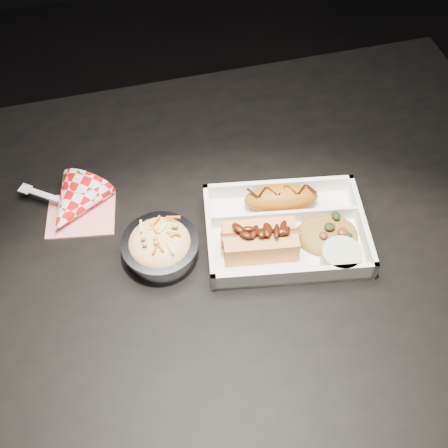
{
  "coord_description": "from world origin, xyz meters",
  "views": [
    {
      "loc": [
        -0.1,
        -0.51,
        1.49
      ],
      "look_at": [
        0.03,
        -0.02,
        0.81
      ],
      "focal_mm": 45.0,
      "sensor_mm": 36.0,
      "label": 1
    }
  ],
  "objects_px": {
    "dining_table": "(205,269)",
    "food_tray": "(285,232)",
    "foil_coleslaw_cup": "(160,246)",
    "fried_pastry": "(281,198)",
    "hotdog": "(260,240)",
    "napkin_fork": "(73,206)"
  },
  "relations": [
    {
      "from": "dining_table",
      "to": "food_tray",
      "type": "bearing_deg",
      "value": -12.37
    },
    {
      "from": "fried_pastry",
      "to": "hotdog",
      "type": "xyz_separation_m",
      "value": [
        -0.06,
        -0.07,
        0.0
      ]
    },
    {
      "from": "dining_table",
      "to": "foil_coleslaw_cup",
      "type": "relative_size",
      "value": 10.17
    },
    {
      "from": "dining_table",
      "to": "hotdog",
      "type": "height_order",
      "value": "hotdog"
    },
    {
      "from": "hotdog",
      "to": "fried_pastry",
      "type": "bearing_deg",
      "value": 60.69
    },
    {
      "from": "foil_coleslaw_cup",
      "to": "napkin_fork",
      "type": "distance_m",
      "value": 0.17
    },
    {
      "from": "food_tray",
      "to": "hotdog",
      "type": "bearing_deg",
      "value": -149.23
    },
    {
      "from": "dining_table",
      "to": "napkin_fork",
      "type": "distance_m",
      "value": 0.25
    },
    {
      "from": "fried_pastry",
      "to": "hotdog",
      "type": "height_order",
      "value": "hotdog"
    },
    {
      "from": "fried_pastry",
      "to": "foil_coleslaw_cup",
      "type": "xyz_separation_m",
      "value": [
        -0.21,
        -0.04,
        -0.0
      ]
    },
    {
      "from": "hotdog",
      "to": "food_tray",
      "type": "bearing_deg",
      "value": 30.21
    },
    {
      "from": "fried_pastry",
      "to": "foil_coleslaw_cup",
      "type": "bearing_deg",
      "value": -168.47
    },
    {
      "from": "fried_pastry",
      "to": "napkin_fork",
      "type": "distance_m",
      "value": 0.34
    },
    {
      "from": "food_tray",
      "to": "napkin_fork",
      "type": "relative_size",
      "value": 1.75
    },
    {
      "from": "napkin_fork",
      "to": "foil_coleslaw_cup",
      "type": "bearing_deg",
      "value": -8.36
    },
    {
      "from": "fried_pastry",
      "to": "foil_coleslaw_cup",
      "type": "height_order",
      "value": "foil_coleslaw_cup"
    },
    {
      "from": "foil_coleslaw_cup",
      "to": "napkin_fork",
      "type": "xyz_separation_m",
      "value": [
        -0.12,
        0.12,
        -0.01
      ]
    },
    {
      "from": "foil_coleslaw_cup",
      "to": "napkin_fork",
      "type": "height_order",
      "value": "napkin_fork"
    },
    {
      "from": "fried_pastry",
      "to": "hotdog",
      "type": "bearing_deg",
      "value": -128.42
    },
    {
      "from": "fried_pastry",
      "to": "napkin_fork",
      "type": "relative_size",
      "value": 0.77
    },
    {
      "from": "food_tray",
      "to": "hotdog",
      "type": "distance_m",
      "value": 0.06
    },
    {
      "from": "food_tray",
      "to": "napkin_fork",
      "type": "xyz_separation_m",
      "value": [
        -0.32,
        0.13,
        0.01
      ]
    }
  ]
}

